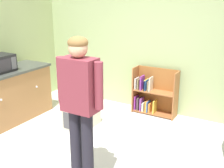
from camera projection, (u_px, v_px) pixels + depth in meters
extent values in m
cube|color=#A5B97D|center=(168.00, 40.00, 4.92)|extent=(5.20, 0.06, 2.70)
sphere|color=silver|center=(1.00, 100.00, 4.31)|extent=(0.04, 0.04, 0.04)
sphere|color=silver|center=(37.00, 87.00, 4.94)|extent=(0.04, 0.04, 0.04)
cube|color=#A15F34|center=(135.00, 89.00, 5.26)|extent=(0.02, 0.28, 0.85)
cube|color=#A15F34|center=(176.00, 96.00, 4.88)|extent=(0.02, 0.28, 0.85)
cube|color=#9E602C|center=(157.00, 90.00, 5.18)|extent=(0.80, 0.02, 0.85)
cube|color=#A15F34|center=(154.00, 112.00, 5.19)|extent=(0.76, 0.24, 0.02)
cube|color=#A15F34|center=(155.00, 92.00, 5.07)|extent=(0.76, 0.24, 0.02)
cube|color=purple|center=(136.00, 102.00, 5.29)|extent=(0.02, 0.17, 0.26)
cube|color=beige|center=(137.00, 83.00, 5.18)|extent=(0.03, 0.17, 0.21)
cube|color=#473436|center=(139.00, 103.00, 5.26)|extent=(0.03, 0.17, 0.24)
cube|color=olive|center=(139.00, 84.00, 5.15)|extent=(0.03, 0.17, 0.20)
cube|color=purple|center=(142.00, 104.00, 5.24)|extent=(0.03, 0.17, 0.24)
cube|color=purple|center=(142.00, 83.00, 5.12)|extent=(0.03, 0.17, 0.26)
cube|color=beige|center=(144.00, 106.00, 5.23)|extent=(0.03, 0.17, 0.16)
cube|color=gold|center=(146.00, 85.00, 5.09)|extent=(0.02, 0.17, 0.20)
cube|color=orange|center=(147.00, 106.00, 5.19)|extent=(0.03, 0.17, 0.20)
cube|color=#2D5AA8|center=(146.00, 85.00, 5.09)|extent=(0.03, 0.17, 0.19)
cube|color=#315898|center=(148.00, 106.00, 5.18)|extent=(0.02, 0.17, 0.20)
cube|color=brown|center=(149.00, 86.00, 5.06)|extent=(0.03, 0.17, 0.19)
cube|color=orange|center=(150.00, 107.00, 5.16)|extent=(0.03, 0.17, 0.17)
cube|color=beige|center=(151.00, 84.00, 5.04)|extent=(0.02, 0.17, 0.26)
cube|color=gold|center=(155.00, 107.00, 5.11)|extent=(0.02, 0.17, 0.24)
cylinder|color=#222029|center=(76.00, 147.00, 3.17)|extent=(0.13, 0.13, 0.91)
cylinder|color=#222029|center=(88.00, 150.00, 3.09)|extent=(0.13, 0.13, 0.91)
cube|color=maroon|center=(79.00, 85.00, 2.91)|extent=(0.38, 0.22, 0.57)
cylinder|color=maroon|center=(61.00, 79.00, 3.01)|extent=(0.09, 0.09, 0.49)
cylinder|color=maroon|center=(99.00, 86.00, 2.78)|extent=(0.09, 0.09, 0.49)
sphere|color=#E2AE83|center=(78.00, 48.00, 2.79)|extent=(0.20, 0.20, 0.20)
ellipsoid|color=brown|center=(78.00, 43.00, 2.78)|extent=(0.21, 0.21, 0.13)
cube|color=beige|center=(82.00, 116.00, 4.67)|extent=(0.42, 0.54, 0.36)
cube|color=#424247|center=(71.00, 122.00, 4.44)|extent=(0.32, 0.01, 0.27)
cube|color=#2D2D33|center=(3.00, 66.00, 4.40)|extent=(0.01, 0.31, 0.20)
cube|color=#515156|center=(14.00, 63.00, 4.58)|extent=(0.01, 0.10, 0.20)
cylinder|color=yellow|center=(6.00, 65.00, 4.86)|extent=(0.08, 0.08, 0.09)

